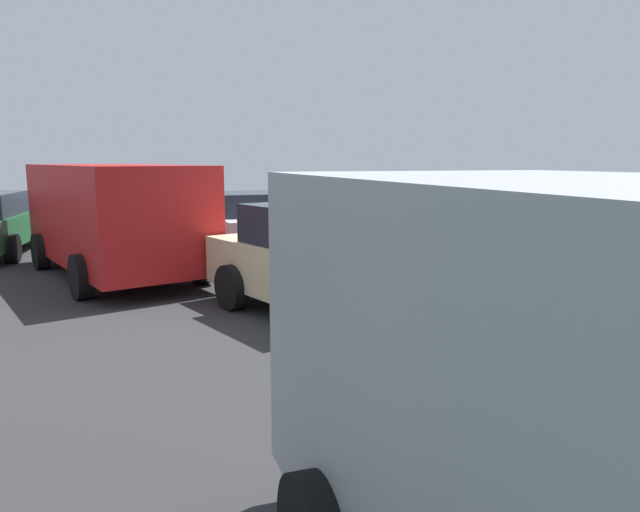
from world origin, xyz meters
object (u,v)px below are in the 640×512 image
(art_car_decorated, at_px, (337,264))
(parked_sedan_behind_left, at_px, (249,222))
(parked_sedan_far_left, at_px, (349,236))
(parked_van_row_back_center, at_px, (113,214))

(art_car_decorated, distance_m, parked_sedan_behind_left, 6.03)
(art_car_decorated, bearing_deg, parked_sedan_far_left, 136.67)
(parked_van_row_back_center, xyz_separation_m, parked_sedan_far_left, (-1.56, -4.11, -0.44))
(parked_van_row_back_center, relative_size, parked_sedan_behind_left, 1.31)
(parked_van_row_back_center, relative_size, parked_sedan_far_left, 1.27)
(art_car_decorated, relative_size, parked_sedan_far_left, 1.08)
(parked_van_row_back_center, bearing_deg, parked_sedan_behind_left, -74.27)
(parked_van_row_back_center, height_order, parked_sedan_behind_left, parked_van_row_back_center)
(parked_van_row_back_center, bearing_deg, art_car_decorated, -162.03)
(art_car_decorated, height_order, parked_sedan_far_left, art_car_decorated)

